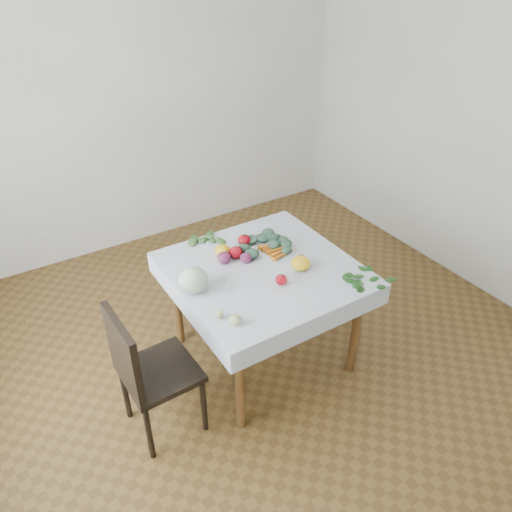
{
  "coord_description": "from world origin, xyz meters",
  "views": [
    {
      "loc": [
        -1.43,
        -2.19,
        2.56
      ],
      "look_at": [
        -0.02,
        0.06,
        0.82
      ],
      "focal_mm": 35.0,
      "sensor_mm": 36.0,
      "label": 1
    }
  ],
  "objects_px": {
    "chair": "(145,368)",
    "carrot_bunch": "(280,249)",
    "table": "(263,281)",
    "heirloom_back": "(222,250)",
    "cabbage": "(193,280)"
  },
  "relations": [
    {
      "from": "table",
      "to": "cabbage",
      "type": "xyz_separation_m",
      "value": [
        -0.48,
        0.02,
        0.18
      ]
    },
    {
      "from": "table",
      "to": "chair",
      "type": "relative_size",
      "value": 1.11
    },
    {
      "from": "chair",
      "to": "carrot_bunch",
      "type": "bearing_deg",
      "value": 14.94
    },
    {
      "from": "chair",
      "to": "table",
      "type": "bearing_deg",
      "value": 11.38
    },
    {
      "from": "table",
      "to": "carrot_bunch",
      "type": "relative_size",
      "value": 4.75
    },
    {
      "from": "heirloom_back",
      "to": "table",
      "type": "bearing_deg",
      "value": -61.9
    },
    {
      "from": "chair",
      "to": "carrot_bunch",
      "type": "xyz_separation_m",
      "value": [
        1.11,
        0.29,
        0.26
      ]
    },
    {
      "from": "chair",
      "to": "carrot_bunch",
      "type": "relative_size",
      "value": 4.28
    },
    {
      "from": "carrot_bunch",
      "to": "table",
      "type": "bearing_deg",
      "value": -150.86
    },
    {
      "from": "chair",
      "to": "heirloom_back",
      "type": "relative_size",
      "value": 8.73
    },
    {
      "from": "cabbage",
      "to": "heirloom_back",
      "type": "relative_size",
      "value": 1.72
    },
    {
      "from": "heirloom_back",
      "to": "carrot_bunch",
      "type": "relative_size",
      "value": 0.49
    },
    {
      "from": "chair",
      "to": "cabbage",
      "type": "distance_m",
      "value": 0.57
    },
    {
      "from": "table",
      "to": "chair",
      "type": "bearing_deg",
      "value": -168.62
    },
    {
      "from": "chair",
      "to": "carrot_bunch",
      "type": "distance_m",
      "value": 1.17
    }
  ]
}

